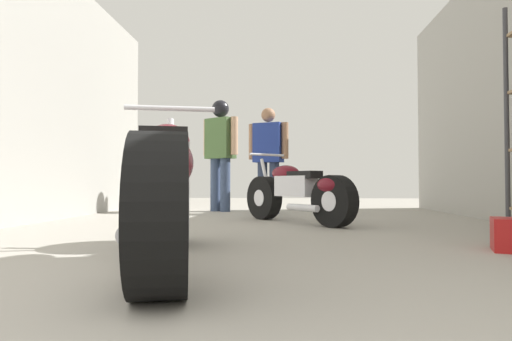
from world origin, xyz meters
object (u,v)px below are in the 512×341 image
motorcycle_black_naked (298,192)px  mechanic_in_blue (268,154)px  motorcycle_maroon_cruiser (166,189)px  mechanic_with_helmet (220,145)px

motorcycle_black_naked → mechanic_in_blue: mechanic_in_blue is taller
motorcycle_black_naked → motorcycle_maroon_cruiser: bearing=-107.5°
motorcycle_black_naked → mechanic_with_helmet: size_ratio=0.82×
motorcycle_maroon_cruiser → motorcycle_black_naked: 2.72m
mechanic_in_blue → motorcycle_black_naked: bearing=-75.8°
mechanic_in_blue → mechanic_with_helmet: size_ratio=0.88×
motorcycle_black_naked → mechanic_in_blue: bearing=104.2°
motorcycle_black_naked → mechanic_with_helmet: mechanic_with_helmet is taller
mechanic_with_helmet → mechanic_in_blue: bearing=-28.4°
motorcycle_maroon_cruiser → mechanic_in_blue: bearing=84.1°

